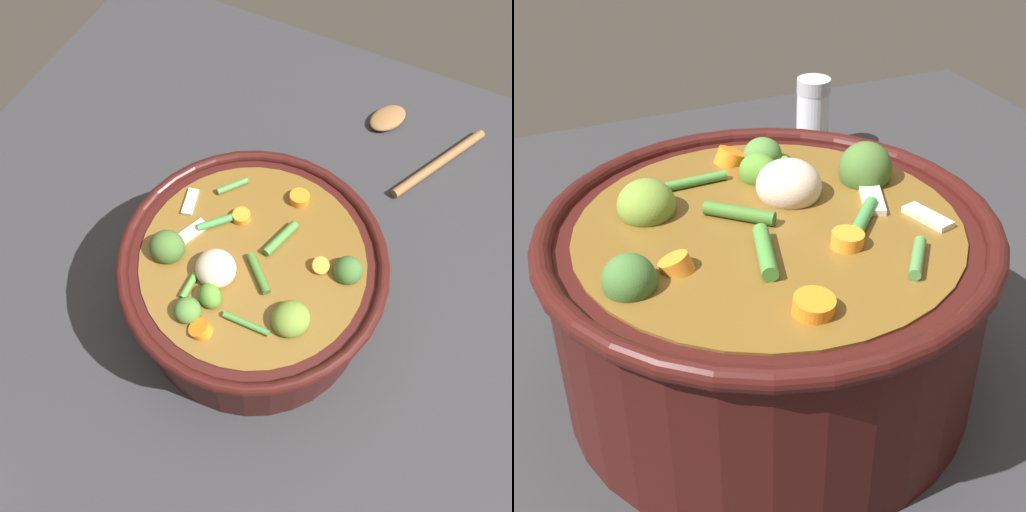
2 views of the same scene
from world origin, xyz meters
The scene contains 3 objects.
ground_plane centered at (0.00, 0.00, 0.00)m, with size 1.10×1.10×0.00m, color #2D2D30.
cooking_pot centered at (0.00, 0.00, 0.08)m, with size 0.32×0.32×0.17m.
wooden_spoon centered at (0.10, 0.38, 0.01)m, with size 0.19×0.19×0.02m.
Camera 1 is at (0.13, -0.26, 0.70)m, focal length 37.66 mm.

